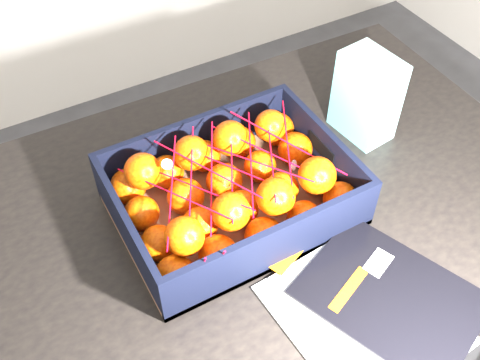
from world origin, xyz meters
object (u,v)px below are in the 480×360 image
table (254,236)px  magazine_stack (371,308)px  retail_carton (367,96)px  produce_crate (232,197)px

table → magazine_stack: (0.05, -0.29, 0.11)m
table → magazine_stack: 0.31m
table → retail_carton: bearing=13.4°
table → magazine_stack: bearing=-80.1°
magazine_stack → produce_crate: size_ratio=0.88×
retail_carton → produce_crate: bearing=-176.8°
table → produce_crate: (-0.04, 0.01, 0.13)m
table → magazine_stack: size_ratio=3.31×
magazine_stack → produce_crate: 0.32m
table → produce_crate: 0.14m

